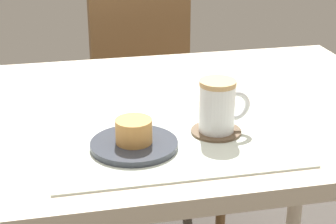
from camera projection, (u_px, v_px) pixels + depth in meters
The scene contains 7 objects.
dining_table at pixel (157, 141), 1.31m from camera, with size 1.19×0.80×0.75m.
wooden_chair at pixel (151, 98), 2.07m from camera, with size 0.47×0.47×0.89m.
placemat at pixel (172, 142), 1.11m from camera, with size 0.48×0.31×0.00m, color silver.
pastry_plate at pixel (134, 145), 1.08m from camera, with size 0.17×0.17×0.01m, color #333842.
pastry at pixel (134, 131), 1.07m from camera, with size 0.07×0.07×0.05m, color tan.
coffee_coaster at pixel (216, 131), 1.14m from camera, with size 0.10×0.10×0.01m, color brown.
coffee_mug at pixel (218, 106), 1.12m from camera, with size 0.11×0.07×0.11m.
Camera 1 is at (-0.23, -1.16, 1.24)m, focal length 60.00 mm.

